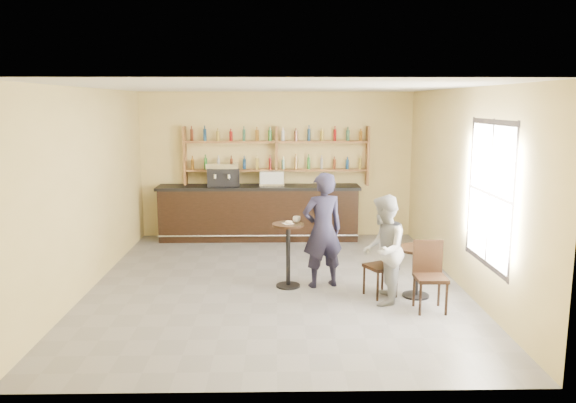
{
  "coord_description": "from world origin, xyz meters",
  "views": [
    {
      "loc": [
        0.01,
        -8.9,
        2.97
      ],
      "look_at": [
        0.2,
        0.8,
        1.25
      ],
      "focal_mm": 35.0,
      "sensor_mm": 36.0,
      "label": 1
    }
  ],
  "objects_px": {
    "cafe_table": "(417,272)",
    "chair_south": "(431,277)",
    "patron_second": "(383,250)",
    "pastry_case": "(272,178)",
    "pedestal_table": "(288,255)",
    "man_main": "(323,230)",
    "bar_counter": "(259,212)",
    "espresso_machine": "(223,175)",
    "chair_west": "(381,266)"
  },
  "relations": [
    {
      "from": "patron_second",
      "to": "pastry_case",
      "type": "bearing_deg",
      "value": -142.3
    },
    {
      "from": "man_main",
      "to": "espresso_machine",
      "type": "bearing_deg",
      "value": -76.89
    },
    {
      "from": "pedestal_table",
      "to": "man_main",
      "type": "distance_m",
      "value": 0.69
    },
    {
      "from": "espresso_machine",
      "to": "chair_west",
      "type": "height_order",
      "value": "espresso_machine"
    },
    {
      "from": "pastry_case",
      "to": "man_main",
      "type": "bearing_deg",
      "value": -80.02
    },
    {
      "from": "espresso_machine",
      "to": "cafe_table",
      "type": "bearing_deg",
      "value": -56.09
    },
    {
      "from": "bar_counter",
      "to": "chair_west",
      "type": "distance_m",
      "value": 4.23
    },
    {
      "from": "chair_west",
      "to": "cafe_table",
      "type": "bearing_deg",
      "value": 58.47
    },
    {
      "from": "chair_west",
      "to": "chair_south",
      "type": "height_order",
      "value": "chair_south"
    },
    {
      "from": "patron_second",
      "to": "bar_counter",
      "type": "bearing_deg",
      "value": -138.88
    },
    {
      "from": "man_main",
      "to": "patron_second",
      "type": "bearing_deg",
      "value": 119.9
    },
    {
      "from": "man_main",
      "to": "patron_second",
      "type": "distance_m",
      "value": 1.15
    },
    {
      "from": "pastry_case",
      "to": "chair_south",
      "type": "xyz_separation_m",
      "value": [
        2.31,
        -4.38,
        -0.84
      ]
    },
    {
      "from": "cafe_table",
      "to": "chair_south",
      "type": "relative_size",
      "value": 0.78
    },
    {
      "from": "chair_west",
      "to": "chair_south",
      "type": "bearing_deg",
      "value": 16.38
    },
    {
      "from": "chair_south",
      "to": "patron_second",
      "type": "distance_m",
      "value": 0.78
    },
    {
      "from": "pastry_case",
      "to": "chair_west",
      "type": "height_order",
      "value": "pastry_case"
    },
    {
      "from": "pedestal_table",
      "to": "patron_second",
      "type": "height_order",
      "value": "patron_second"
    },
    {
      "from": "espresso_machine",
      "to": "pastry_case",
      "type": "bearing_deg",
      "value": -7.32
    },
    {
      "from": "bar_counter",
      "to": "man_main",
      "type": "distance_m",
      "value": 3.46
    },
    {
      "from": "man_main",
      "to": "chair_south",
      "type": "height_order",
      "value": "man_main"
    },
    {
      "from": "cafe_table",
      "to": "chair_south",
      "type": "xyz_separation_m",
      "value": [
        0.05,
        -0.6,
        0.11
      ]
    },
    {
      "from": "man_main",
      "to": "cafe_table",
      "type": "height_order",
      "value": "man_main"
    },
    {
      "from": "pedestal_table",
      "to": "chair_south",
      "type": "distance_m",
      "value": 2.31
    },
    {
      "from": "pedestal_table",
      "to": "cafe_table",
      "type": "xyz_separation_m",
      "value": [
        1.97,
        -0.51,
        -0.13
      ]
    },
    {
      "from": "bar_counter",
      "to": "chair_west",
      "type": "relative_size",
      "value": 4.55
    },
    {
      "from": "espresso_machine",
      "to": "chair_south",
      "type": "relative_size",
      "value": 0.68
    },
    {
      "from": "espresso_machine",
      "to": "pedestal_table",
      "type": "xyz_separation_m",
      "value": [
        1.34,
        -3.27,
        -0.9
      ]
    },
    {
      "from": "bar_counter",
      "to": "chair_west",
      "type": "xyz_separation_m",
      "value": [
        2.0,
        -3.73,
        -0.11
      ]
    },
    {
      "from": "cafe_table",
      "to": "chair_south",
      "type": "bearing_deg",
      "value": -85.24
    },
    {
      "from": "bar_counter",
      "to": "chair_south",
      "type": "height_order",
      "value": "bar_counter"
    },
    {
      "from": "bar_counter",
      "to": "chair_south",
      "type": "distance_m",
      "value": 5.09
    },
    {
      "from": "espresso_machine",
      "to": "man_main",
      "type": "distance_m",
      "value": 3.8
    },
    {
      "from": "espresso_machine",
      "to": "patron_second",
      "type": "distance_m",
      "value": 4.91
    },
    {
      "from": "bar_counter",
      "to": "chair_west",
      "type": "height_order",
      "value": "bar_counter"
    },
    {
      "from": "pastry_case",
      "to": "pedestal_table",
      "type": "bearing_deg",
      "value": -89.52
    },
    {
      "from": "pedestal_table",
      "to": "chair_west",
      "type": "height_order",
      "value": "pedestal_table"
    },
    {
      "from": "patron_second",
      "to": "man_main",
      "type": "bearing_deg",
      "value": -117.85
    },
    {
      "from": "bar_counter",
      "to": "pedestal_table",
      "type": "xyz_separation_m",
      "value": [
        0.58,
        -3.27,
        -0.07
      ]
    },
    {
      "from": "man_main",
      "to": "chair_south",
      "type": "distance_m",
      "value": 1.9
    },
    {
      "from": "espresso_machine",
      "to": "pedestal_table",
      "type": "relative_size",
      "value": 0.65
    },
    {
      "from": "pedestal_table",
      "to": "chair_south",
      "type": "relative_size",
      "value": 1.05
    },
    {
      "from": "cafe_table",
      "to": "patron_second",
      "type": "relative_size",
      "value": 0.48
    },
    {
      "from": "espresso_machine",
      "to": "man_main",
      "type": "bearing_deg",
      "value": -67.04
    },
    {
      "from": "espresso_machine",
      "to": "patron_second",
      "type": "xyz_separation_m",
      "value": [
        2.74,
        -4.03,
        -0.61
      ]
    },
    {
      "from": "cafe_table",
      "to": "patron_second",
      "type": "height_order",
      "value": "patron_second"
    },
    {
      "from": "espresso_machine",
      "to": "man_main",
      "type": "height_order",
      "value": "man_main"
    },
    {
      "from": "bar_counter",
      "to": "cafe_table",
      "type": "height_order",
      "value": "bar_counter"
    },
    {
      "from": "espresso_machine",
      "to": "chair_south",
      "type": "height_order",
      "value": "espresso_machine"
    },
    {
      "from": "bar_counter",
      "to": "pastry_case",
      "type": "bearing_deg",
      "value": 0.0
    }
  ]
}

